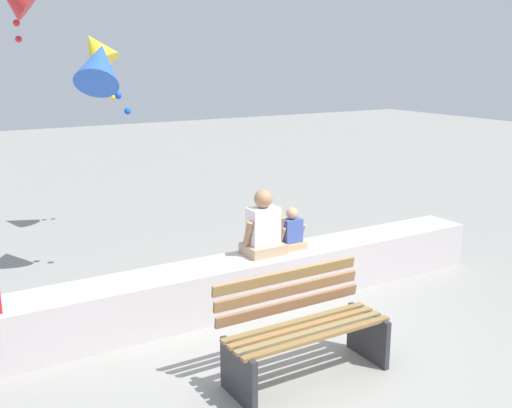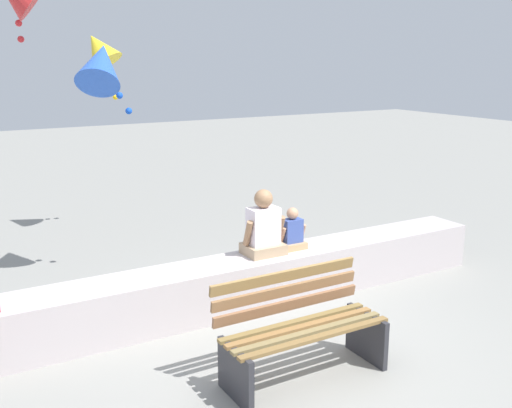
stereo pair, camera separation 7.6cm
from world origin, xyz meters
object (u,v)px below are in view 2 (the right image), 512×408
person_adult (263,229)px  kite_yellow (99,49)px  person_child (292,233)px  kite_blue (101,64)px  park_bench (300,331)px

person_adult → kite_yellow: size_ratio=0.68×
person_child → kite_blue: kite_blue is taller
person_child → person_adult: bearing=-180.0°
person_child → kite_yellow: 4.16m
park_bench → person_child: bearing=58.9°
person_child → kite_yellow: bearing=108.3°
park_bench → person_adult: person_adult is taller
person_child → kite_blue: size_ratio=0.50×
person_adult → kite_yellow: 4.03m
person_adult → kite_blue: size_ratio=0.77×
kite_yellow → person_child: bearing=-71.7°
person_adult → kite_yellow: kite_yellow is taller
park_bench → person_adult: (0.56, 1.57, 0.43)m
person_child → kite_yellow: size_ratio=0.45×
park_bench → person_adult: 1.72m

